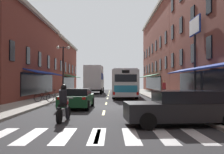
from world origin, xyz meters
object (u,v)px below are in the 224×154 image
sedan_near (182,108)px  bicycle_mid (44,98)px  box_truck (94,80)px  bicycle_near (52,96)px  pedestrian_mid (164,89)px  transit_bus (124,83)px  sedan_mid (77,98)px  motorcycle_rider (63,106)px  street_lamp_twin (63,69)px  billboard_sign (195,39)px

sedan_near → bicycle_mid: 13.49m
box_truck → bicycle_near: size_ratio=4.38×
pedestrian_mid → bicycle_near: bearing=-100.7°
transit_bus → sedan_mid: (-3.77, -13.03, -0.93)m
pedestrian_mid → motorcycle_rider: bearing=-56.6°
sedan_near → motorcycle_rider: 5.16m
bicycle_near → street_lamp_twin: (0.20, 4.08, 2.62)m
billboard_sign → box_truck: billboard_sign is taller
bicycle_mid → billboard_sign: bearing=-1.9°
sedan_near → pedestrian_mid: size_ratio=2.68×
transit_bus → bicycle_mid: size_ratio=7.10×
sedan_mid → motorcycle_rider: size_ratio=2.11×
bicycle_near → sedan_mid: bearing=-63.9°
billboard_sign → sedan_mid: size_ratio=1.54×
box_truck → pedestrian_mid: size_ratio=4.27×
transit_bus → bicycle_near: bearing=-134.5°
sedan_near → bicycle_mid: size_ratio=2.75×
bicycle_mid → bicycle_near: bearing=86.5°
bicycle_near → bicycle_mid: same height
box_truck → pedestrian_mid: 14.24m
sedan_near → bicycle_near: size_ratio=2.74×
transit_bus → billboard_sign: bearing=-62.1°
billboard_sign → bicycle_mid: bearing=178.1°
sedan_near → motorcycle_rider: bearing=167.8°
box_truck → motorcycle_rider: size_ratio=3.61×
transit_bus → sedan_near: (1.43, -19.87, -0.89)m
billboard_sign → transit_bus: 11.52m
billboard_sign → motorcycle_rider: (-8.74, -9.11, -4.47)m
transit_bus → box_truck: box_truck is taller
pedestrian_mid → box_truck: bearing=-176.5°
sedan_mid → pedestrian_mid: pedestrian_mid is taller
box_truck → street_lamp_twin: bearing=-102.2°
transit_bus → pedestrian_mid: size_ratio=6.91×
pedestrian_mid → transit_bus: bearing=-156.8°
sedan_mid → billboard_sign: bearing=20.7°
transit_bus → sedan_mid: bearing=-106.1°
sedan_mid → street_lamp_twin: street_lamp_twin is taller
billboard_sign → sedan_mid: 10.52m
motorcycle_rider → pedestrian_mid: size_ratio=1.18×
sedan_near → sedan_mid: (-5.20, 6.84, -0.04)m
transit_bus → street_lamp_twin: street_lamp_twin is taller
motorcycle_rider → bicycle_near: motorcycle_rider is taller
sedan_mid → bicycle_mid: size_ratio=2.57×
transit_bus → pedestrian_mid: 4.97m
box_truck → bicycle_mid: size_ratio=4.39×
transit_bus → motorcycle_rider: 19.15m
billboard_sign → sedan_mid: bearing=-159.3°
billboard_sign → box_truck: bearing=116.4°
box_truck → transit_bus: bearing=-65.3°
sedan_mid → bicycle_near: 6.84m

